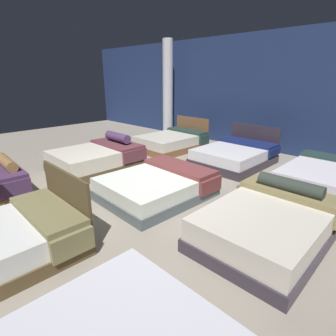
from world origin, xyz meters
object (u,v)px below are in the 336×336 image
object	(u,v)px
bed_3	(98,158)
bed_6	(172,142)
bed_7	(235,155)
bed_8	(328,178)
support_pillar	(168,90)
bed_5	(268,224)
bed_1	(1,244)
bed_4	(157,185)

from	to	relation	value
bed_3	bed_6	bearing A→B (deg)	91.72
bed_7	bed_8	xyz separation A→B (m)	(2.26, -0.12, -0.01)
bed_3	support_pillar	xyz separation A→B (m)	(-1.44, 3.99, 1.47)
support_pillar	bed_3	bearing A→B (deg)	-70.23
bed_5	bed_7	world-z (taller)	bed_7
bed_3	support_pillar	distance (m)	4.49
bed_5	support_pillar	xyz separation A→B (m)	(-5.92, 4.03, 1.48)
bed_6	bed_1	bearing A→B (deg)	-65.32
bed_8	support_pillar	world-z (taller)	support_pillar
bed_3	bed_7	xyz separation A→B (m)	(2.28, 2.77, -0.04)
bed_6	bed_7	bearing A→B (deg)	2.96
bed_8	bed_4	bearing A→B (deg)	-129.68
bed_3	bed_8	world-z (taller)	bed_3
bed_7	bed_5	bearing A→B (deg)	-51.41
bed_3	bed_8	size ratio (longest dim) A/B	0.98
bed_1	bed_7	bearing A→B (deg)	91.20
bed_3	bed_4	xyz separation A→B (m)	(2.27, -0.09, -0.06)
bed_3	bed_7	size ratio (longest dim) A/B	1.01
bed_5	support_pillar	distance (m)	7.31
bed_1	bed_8	bearing A→B (deg)	68.66
bed_5	bed_3	bearing A→B (deg)	179.80
bed_6	bed_5	bearing A→B (deg)	-29.62
bed_5	bed_6	size ratio (longest dim) A/B	0.97
bed_5	bed_7	size ratio (longest dim) A/B	0.99
bed_1	support_pillar	bearing A→B (deg)	119.82
bed_1	bed_3	world-z (taller)	bed_1
bed_3	bed_8	bearing A→B (deg)	31.70
bed_5	bed_6	xyz separation A→B (m)	(-4.49, 2.77, -0.02)
bed_4	support_pillar	distance (m)	5.72
bed_1	bed_3	xyz separation A→B (m)	(-2.30, 2.81, 0.03)
bed_6	bed_3	bearing A→B (deg)	-87.66
bed_4	bed_8	bearing A→B (deg)	52.58
bed_3	bed_5	xyz separation A→B (m)	(4.48, -0.04, -0.01)
bed_1	bed_3	size ratio (longest dim) A/B	0.96
bed_4	bed_5	world-z (taller)	bed_5
bed_3	support_pillar	world-z (taller)	support_pillar
bed_3	bed_5	distance (m)	4.48
bed_3	support_pillar	size ratio (longest dim) A/B	0.60
bed_5	bed_4	bearing A→B (deg)	-178.38
bed_4	bed_8	xyz separation A→B (m)	(2.28, 2.74, 0.01)
bed_5	bed_8	bearing A→B (deg)	88.88
bed_5	bed_6	world-z (taller)	bed_6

